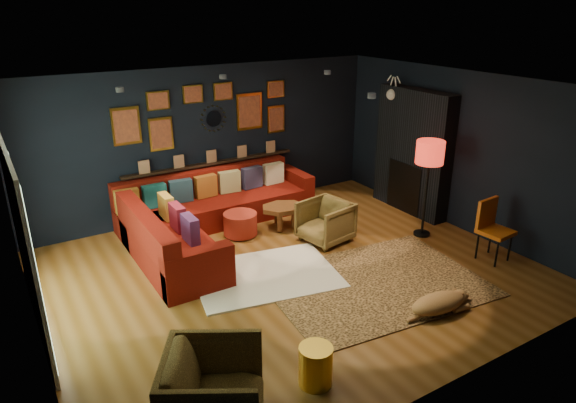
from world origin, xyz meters
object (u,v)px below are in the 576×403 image
sectional (200,218)px  dog (439,300)px  coffee_table (283,210)px  armchair_left (214,389)px  armchair_right (325,220)px  orange_chair (492,225)px  floor_lamp (430,157)px  pouf (240,224)px  gold_stool (316,366)px

sectional → dog: 3.96m
coffee_table → armchair_left: size_ratio=0.96×
armchair_right → orange_chair: (1.74, -1.75, 0.17)m
floor_lamp → dog: size_ratio=1.51×
sectional → floor_lamp: bearing=-30.8°
orange_chair → floor_lamp: 1.38m
armchair_right → dog: bearing=-10.2°
coffee_table → floor_lamp: size_ratio=0.52×
pouf → armchair_right: (1.05, -0.90, 0.16)m
armchair_left → floor_lamp: 5.08m
gold_stool → floor_lamp: 4.18m
dog → orange_chair: bearing=26.1°
orange_chair → coffee_table: bearing=124.3°
armchair_right → dog: armchair_right is taller
sectional → orange_chair: orange_chair is taller
orange_chair → dog: bearing=-164.1°
pouf → dog: bearing=-72.3°
armchair_left → dog: bearing=-54.9°
pouf → gold_stool: bearing=-104.9°
pouf → armchair_left: (-2.04, -3.55, 0.23)m
armchair_left → floor_lamp: size_ratio=0.55×
coffee_table → pouf: (-0.75, 0.11, -0.12)m
pouf → floor_lamp: floor_lamp is taller
pouf → floor_lamp: 3.19m
floor_lamp → armchair_left: bearing=-156.4°
coffee_table → orange_chair: 3.27m
orange_chair → dog: 1.90m
coffee_table → floor_lamp: bearing=-38.7°
armchair_left → gold_stool: (1.09, 0.01, -0.22)m
sectional → gold_stool: bearing=-95.7°
armchair_left → coffee_table: bearing=-8.5°
gold_stool → sectional: bearing=84.3°
armchair_right → floor_lamp: size_ratio=0.46×
armchair_left → gold_stool: size_ratio=2.03×
coffee_table → dog: coffee_table is taller
coffee_table → pouf: size_ratio=1.52×
sectional → dog: size_ratio=3.24×
coffee_table → gold_stool: bearing=-116.2°
pouf → armchair_right: bearing=-40.5°
sectional → armchair_left: (-1.47, -3.86, 0.11)m
armchair_left → armchair_right: (3.09, 2.65, -0.07)m
sectional → armchair_right: bearing=-36.8°
armchair_left → floor_lamp: (4.59, 2.00, 0.90)m
pouf → coffee_table: bearing=-8.1°
coffee_table → dog: bearing=-84.5°
armchair_right → orange_chair: orange_chair is taller
pouf → gold_stool: (-0.94, -3.54, 0.01)m
coffee_table → orange_chair: size_ratio=0.91×
gold_stool → orange_chair: size_ratio=0.47×
coffee_table → armchair_right: (0.31, -0.79, 0.04)m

